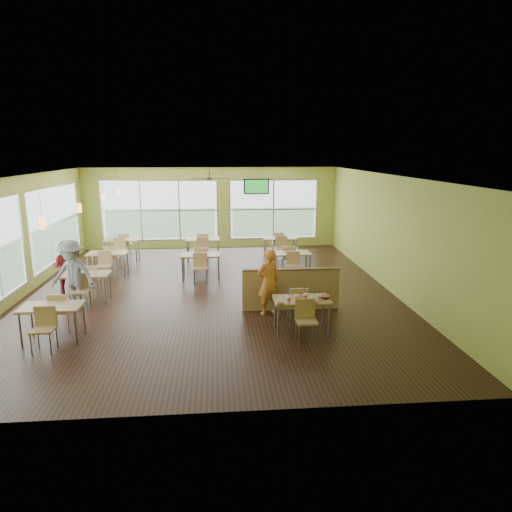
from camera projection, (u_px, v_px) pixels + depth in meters
name	position (u px, v px, depth m)	size (l,w,h in m)	color
room	(209.00, 236.00, 12.32)	(12.00, 12.04, 3.20)	black
window_bays	(130.00, 224.00, 15.10)	(9.24, 10.24, 2.38)	white
main_table	(302.00, 304.00, 9.79)	(1.22, 1.52, 0.87)	tan
half_wall_divider	(291.00, 289.00, 11.22)	(2.40, 0.14, 1.04)	tan
dining_tables	(177.00, 257.00, 14.11)	(6.92, 8.72, 0.87)	tan
pendant_lights	(92.00, 202.00, 12.51)	(0.11, 7.31, 0.86)	#2D2119
ceiling_fan	(209.00, 179.00, 14.92)	(1.25, 1.25, 0.29)	#2D2119
tv_backwall	(256.00, 186.00, 17.99)	(1.00, 0.07, 0.60)	black
man_plaid	(269.00, 282.00, 10.82)	(0.59, 0.39, 1.61)	orange
patron_maroon	(65.00, 267.00, 12.45)	(0.71, 0.55, 1.46)	#631210
patron_grey	(73.00, 275.00, 11.16)	(1.13, 0.65, 1.75)	slate
cup_blue	(289.00, 299.00, 9.50)	(0.10, 0.10, 0.38)	white
cup_yellow	(297.00, 298.00, 9.60)	(0.11, 0.11, 0.38)	white
cup_red_near	(305.00, 296.00, 9.70)	(0.10, 0.10, 0.36)	white
cup_red_far	(319.00, 297.00, 9.68)	(0.08, 0.08, 0.30)	white
food_basket	(325.00, 297.00, 9.81)	(0.23, 0.23, 0.05)	black
ketchup_cup	(326.00, 299.00, 9.69)	(0.06, 0.06, 0.02)	#9D030A
wrapper_left	(281.00, 303.00, 9.43)	(0.16, 0.15, 0.04)	#986F49
wrapper_mid	(299.00, 297.00, 9.79)	(0.20, 0.18, 0.05)	#986F49
wrapper_right	(316.00, 302.00, 9.49)	(0.14, 0.12, 0.03)	#986F49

